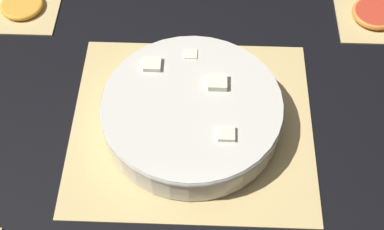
# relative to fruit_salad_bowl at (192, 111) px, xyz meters

# --- Properties ---
(ground_plane) EXTENTS (6.00, 6.00, 0.00)m
(ground_plane) POSITION_rel_fruit_salad_bowl_xyz_m (-0.00, -0.00, -0.04)
(ground_plane) COLOR black
(bamboo_mat_center) EXTENTS (0.40, 0.36, 0.01)m
(bamboo_mat_center) POSITION_rel_fruit_salad_bowl_xyz_m (-0.00, -0.00, -0.04)
(bamboo_mat_center) COLOR #D6B775
(bamboo_mat_center) RESTS_ON ground_plane
(coaster_mat_far_left) EXTENTS (0.14, 0.14, 0.01)m
(coaster_mat_far_left) POSITION_rel_fruit_salad_bowl_xyz_m (-0.35, 0.27, -0.04)
(coaster_mat_far_left) COLOR #D6B775
(coaster_mat_far_left) RESTS_ON ground_plane
(coaster_mat_far_right) EXTENTS (0.14, 0.14, 0.01)m
(coaster_mat_far_right) POSITION_rel_fruit_salad_bowl_xyz_m (0.35, 0.27, -0.04)
(coaster_mat_far_right) COLOR #D6B775
(coaster_mat_far_right) RESTS_ON ground_plane
(fruit_salad_bowl) EXTENTS (0.30, 0.30, 0.07)m
(fruit_salad_bowl) POSITION_rel_fruit_salad_bowl_xyz_m (0.00, 0.00, 0.00)
(fruit_salad_bowl) COLOR silver
(fruit_salad_bowl) RESTS_ON bamboo_mat_center
(orange_slice_whole) EXTENTS (0.08, 0.08, 0.01)m
(orange_slice_whole) POSITION_rel_fruit_salad_bowl_xyz_m (-0.35, 0.27, -0.03)
(orange_slice_whole) COLOR #F9A338
(orange_slice_whole) RESTS_ON coaster_mat_far_left
(grapefruit_slice) EXTENTS (0.09, 0.09, 0.01)m
(grapefruit_slice) POSITION_rel_fruit_salad_bowl_xyz_m (0.35, 0.27, -0.03)
(grapefruit_slice) COLOR red
(grapefruit_slice) RESTS_ON coaster_mat_far_right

